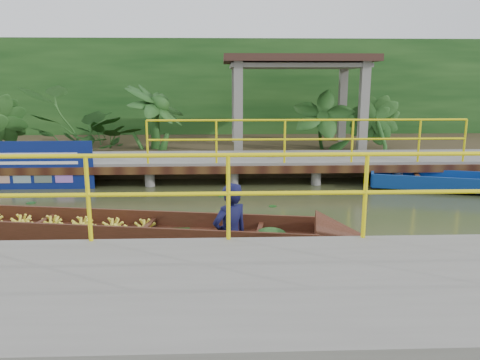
{
  "coord_description": "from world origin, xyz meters",
  "views": [
    {
      "loc": [
        0.73,
        -8.29,
        2.48
      ],
      "look_at": [
        1.07,
        0.5,
        0.6
      ],
      "focal_mm": 35.0,
      "sensor_mm": 36.0,
      "label": 1
    }
  ],
  "objects": [
    {
      "name": "ground",
      "position": [
        0.0,
        0.0,
        0.0
      ],
      "size": [
        80.0,
        80.0,
        0.0
      ],
      "primitive_type": "plane",
      "color": "#2F351A",
      "rests_on": "ground"
    },
    {
      "name": "land_strip",
      "position": [
        0.0,
        7.5,
        0.23
      ],
      "size": [
        30.0,
        8.0,
        0.45
      ],
      "primitive_type": "cube",
      "color": "#312918",
      "rests_on": "ground"
    },
    {
      "name": "far_dock",
      "position": [
        0.02,
        3.43,
        0.48
      ],
      "size": [
        16.0,
        2.06,
        1.66
      ],
      "color": "slate",
      "rests_on": "ground"
    },
    {
      "name": "near_dock",
      "position": [
        1.0,
        -4.2,
        0.3
      ],
      "size": [
        18.0,
        2.4,
        1.73
      ],
      "color": "slate",
      "rests_on": "ground"
    },
    {
      "name": "pavilion",
      "position": [
        3.0,
        6.3,
        2.82
      ],
      "size": [
        4.4,
        3.0,
        3.0
      ],
      "color": "slate",
      "rests_on": "ground"
    },
    {
      "name": "foliage_backdrop",
      "position": [
        0.0,
        10.0,
        2.0
      ],
      "size": [
        30.0,
        0.8,
        4.0
      ],
      "primitive_type": "cube",
      "color": "#123912",
      "rests_on": "ground"
    },
    {
      "name": "vendor_boat",
      "position": [
        -1.01,
        -1.03,
        0.26
      ],
      "size": [
        8.93,
        2.35,
        2.13
      ],
      "rotation": [
        0.0,
        0.0,
        -0.17
      ],
      "color": "#321A0D",
      "rests_on": "ground"
    },
    {
      "name": "blue_banner",
      "position": [
        -4.08,
        2.48,
        0.56
      ],
      "size": [
        3.66,
        0.04,
        1.15
      ],
      "color": "navy",
      "rests_on": "ground"
    },
    {
      "name": "tropical_plants",
      "position": [
        -1.54,
        5.3,
        1.22
      ],
      "size": [
        14.23,
        1.23,
        1.54
      ],
      "color": "#123912",
      "rests_on": "ground"
    }
  ]
}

